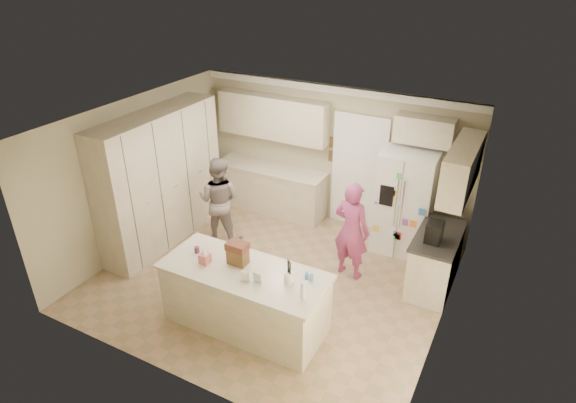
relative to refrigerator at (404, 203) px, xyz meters
The scene contains 41 objects.
floor 2.55m from the refrigerator, 130.62° to the right, with size 5.20×4.60×0.02m, color #A07D61.
ceiling 2.93m from the refrigerator, 130.62° to the right, with size 5.20×4.60×0.02m, color white.
wall_back 1.68m from the refrigerator, 161.91° to the left, with size 5.20×0.02×2.60m, color #B3AB88.
wall_front 4.41m from the refrigerator, 110.62° to the right, with size 5.20×0.02×2.60m, color #B3AB88.
wall_left 4.55m from the refrigerator, 156.54° to the right, with size 0.02×4.60×2.60m, color #B3AB88.
wall_right 2.13m from the refrigerator, 59.52° to the right, with size 0.02×4.60×2.60m, color #B3AB88.
crown_back 2.29m from the refrigerator, 163.60° to the left, with size 5.20×0.08×0.12m, color white.
pantry_bank 4.18m from the refrigerator, 157.37° to the right, with size 0.60×2.60×2.35m, color beige.
back_base_cab 2.74m from the refrigerator, behind, with size 2.20×0.60×0.88m, color beige.
back_countertop 2.70m from the refrigerator, behind, with size 2.24×0.63×0.04m, color #EDE2C9.
back_upper_cab 2.90m from the refrigerator, behind, with size 2.20×0.35×0.80m, color beige.
doorway_opening 1.12m from the refrigerator, 154.52° to the left, with size 0.90×0.06×2.10m, color black.
doorway_casing 1.10m from the refrigerator, 156.18° to the left, with size 1.02×0.03×2.22m, color white.
wall_frame_upper 1.72m from the refrigerator, 163.05° to the left, with size 0.15×0.02×0.20m, color brown.
wall_frame_lower 1.64m from the refrigerator, 163.05° to the left, with size 0.15×0.02×0.20m, color brown.
refrigerator is the anchor object (origin of this frame).
fridge_seam 0.35m from the refrigerator, 90.00° to the right, with size 0.01×0.02×1.78m, color gray.
fridge_dispenser 0.49m from the refrigerator, 121.08° to the right, with size 0.22×0.03×0.35m, color black.
fridge_handle_l 0.40m from the refrigerator, 97.70° to the right, with size 0.02×0.02×0.85m, color silver.
fridge_handle_r 0.40m from the refrigerator, 82.30° to the right, with size 0.02×0.02×0.85m, color silver.
over_fridge_cab 1.25m from the refrigerator, 72.33° to the left, with size 0.95×0.35×0.45m, color beige.
right_base_cab 1.19m from the refrigerator, 46.92° to the right, with size 0.60×1.20×0.88m, color beige.
right_countertop 1.09m from the refrigerator, 47.31° to the right, with size 0.63×1.24×0.04m, color #2D2B28.
right_upper_cab 1.50m from the refrigerator, 34.57° to the right, with size 0.35×1.50×0.70m, color beige.
coffee_maker 1.24m from the refrigerator, 55.04° to the right, with size 0.22×0.28×0.30m, color black.
island_base 3.23m from the refrigerator, 114.89° to the right, with size 2.20×0.90×0.88m, color beige.
island_top 3.20m from the refrigerator, 114.89° to the right, with size 2.28×0.96×0.05m, color #EDE2C9.
utensil_crock 2.94m from the refrigerator, 103.74° to the right, with size 0.13×0.13×0.15m, color white.
tissue_box 3.55m from the refrigerator, 122.28° to the right, with size 0.13×0.13×0.14m, color #D56967.
tissue_plume 3.56m from the refrigerator, 122.28° to the right, with size 0.08×0.08×0.08m, color white.
dollhouse_body 3.18m from the refrigerator, 118.11° to the right, with size 0.26×0.18×0.22m, color brown.
dollhouse_roof 3.19m from the refrigerator, 118.11° to the right, with size 0.28×0.20×0.10m, color #592D1E.
jam_jar 3.57m from the refrigerator, 126.96° to the right, with size 0.07×0.07×0.09m, color #59263F.
greeting_card_a 3.33m from the refrigerator, 111.10° to the right, with size 0.12×0.01×0.16m, color white.
greeting_card_b 3.23m from the refrigerator, 108.94° to the right, with size 0.12×0.01×0.16m, color silver.
water_bottle 3.08m from the refrigerator, 97.42° to the right, with size 0.07×0.07×0.24m, color silver.
shaker_salt 2.74m from the refrigerator, 101.12° to the right, with size 0.05×0.05×0.09m, color teal.
shaker_pepper 2.72m from the refrigerator, 99.68° to the right, with size 0.05×0.05×0.09m, color teal.
teen_boy 3.18m from the refrigerator, 157.78° to the right, with size 0.77×0.60×1.59m, color gray.
teen_girl 1.23m from the refrigerator, 114.65° to the right, with size 0.59×0.39×1.63m, color #B64A77.
fridge_magnets 0.36m from the refrigerator, 90.00° to the right, with size 0.76×0.02×1.44m, color tan, non-canonical shape.
Camera 1 is at (3.14, -5.43, 4.69)m, focal length 30.00 mm.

